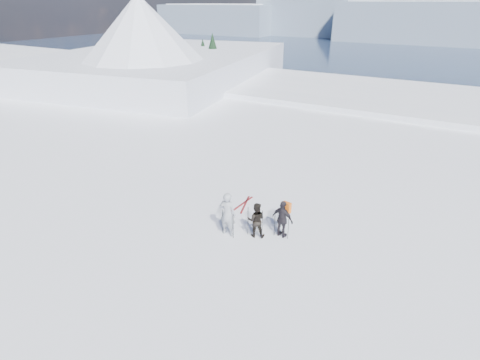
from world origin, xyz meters
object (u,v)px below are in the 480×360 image
object	(u,v)px
skier_grey	(228,214)
skier_dark	(256,220)
skis_loose	(244,204)
skier_pack	(283,219)

from	to	relation	value
skier_grey	skier_dark	world-z (taller)	skier_grey
skier_grey	skis_loose	bearing A→B (deg)	-79.27
skis_loose	skier_dark	bearing A→B (deg)	-49.81
skier_grey	skier_dark	bearing A→B (deg)	-159.73
skier_dark	skier_pack	bearing A→B (deg)	-175.36
skier_grey	skis_loose	world-z (taller)	skier_grey
skis_loose	skier_pack	bearing A→B (deg)	-29.92
skier_grey	skier_dark	xyz separation A→B (m)	(1.06, 0.48, -0.21)
skier_grey	skier_dark	distance (m)	1.18
skier_dark	skier_pack	size ratio (longest dim) A/B	0.93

